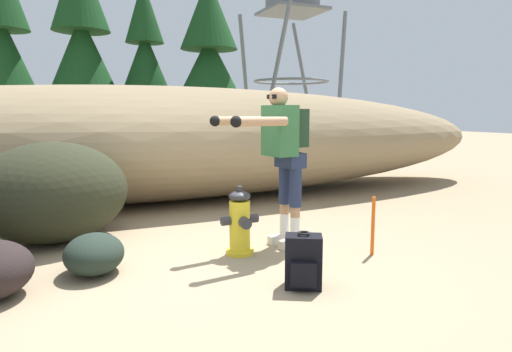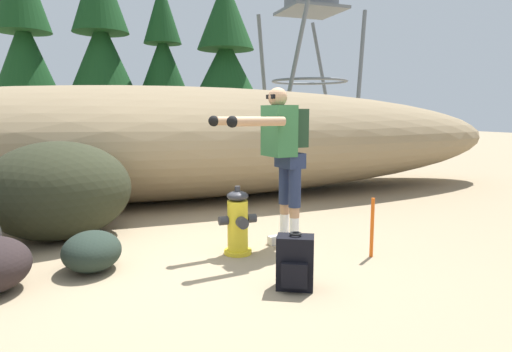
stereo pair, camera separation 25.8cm
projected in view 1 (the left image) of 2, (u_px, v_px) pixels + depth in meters
name	position (u px, v px, depth m)	size (l,w,h in m)	color
ground_plane	(219.00, 260.00, 4.42)	(56.00, 56.00, 0.04)	#998466
dirt_embankment	(154.00, 143.00, 7.32)	(13.38, 3.20, 1.87)	#897556
fire_hydrant	(240.00, 223.00, 4.50)	(0.39, 0.34, 0.70)	yellow
utility_worker	(282.00, 147.00, 4.66)	(1.02, 0.62, 1.69)	beige
spare_backpack	(303.00, 262.00, 3.65)	(0.36, 0.36, 0.47)	black
boulder_mid	(53.00, 192.00, 4.91)	(1.61, 1.32, 1.12)	#282B1C
boulder_outlier	(94.00, 254.00, 3.97)	(0.63, 0.52, 0.36)	#202C24
pine_tree_far_left	(1.00, 46.00, 13.22)	(2.56, 2.56, 6.64)	#47331E
pine_tree_left	(82.00, 46.00, 13.64)	(2.67, 2.67, 6.51)	#47331E
pine_tree_center	(145.00, 54.00, 14.42)	(1.90, 1.90, 5.69)	#47331E
pine_tree_right	(209.00, 62.00, 14.07)	(2.78, 2.78, 5.66)	#47331E
survey_stake	(373.00, 226.00, 4.48)	(0.04, 0.04, 0.60)	#E55914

